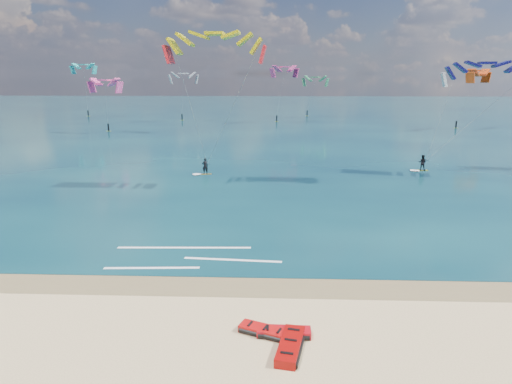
% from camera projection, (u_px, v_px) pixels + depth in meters
% --- Properties ---
extents(ground, '(320.00, 320.00, 0.00)m').
position_uv_depth(ground, '(240.00, 157.00, 59.07)').
color(ground, tan).
rests_on(ground, ground).
extents(wet_sand_strip, '(320.00, 2.40, 0.01)m').
position_uv_depth(wet_sand_strip, '(188.00, 285.00, 23.29)').
color(wet_sand_strip, brown).
rests_on(wet_sand_strip, ground).
extents(sea, '(320.00, 200.00, 0.04)m').
position_uv_depth(sea, '(257.00, 114.00, 120.95)').
color(sea, '#0A2737').
rests_on(sea, ground).
extents(packed_kite_left, '(2.43, 1.04, 0.36)m').
position_uv_depth(packed_kite_left, '(284.00, 335.00, 18.86)').
color(packed_kite_left, red).
rests_on(packed_kite_left, ground).
extents(packed_kite_mid, '(2.40, 1.75, 0.36)m').
position_uv_depth(packed_kite_mid, '(263.00, 334.00, 18.97)').
color(packed_kite_mid, red).
rests_on(packed_kite_mid, ground).
extents(packed_kite_right, '(1.71, 2.95, 0.43)m').
position_uv_depth(packed_kite_right, '(290.00, 350.00, 17.84)').
color(packed_kite_right, '#9C0806').
rests_on(packed_kite_right, ground).
extents(kitesurfer_main, '(9.84, 7.92, 15.64)m').
position_uv_depth(kitesurfer_main, '(210.00, 100.00, 43.41)').
color(kitesurfer_main, gold).
rests_on(kitesurfer_main, sea).
extents(kitesurfer_far, '(11.98, 4.68, 13.24)m').
position_uv_depth(kitesurfer_far, '(458.00, 106.00, 47.50)').
color(kitesurfer_far, '#C1DB20').
rests_on(kitesurfer_far, sea).
extents(shoreline_foam, '(10.16, 3.63, 0.01)m').
position_uv_depth(shoreline_foam, '(190.00, 256.00, 26.89)').
color(shoreline_foam, white).
rests_on(shoreline_foam, ground).
extents(distant_kites, '(89.03, 36.64, 12.57)m').
position_uv_depth(distant_kites, '(237.00, 98.00, 97.68)').
color(distant_kites, '#CA4012').
rests_on(distant_kites, ground).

